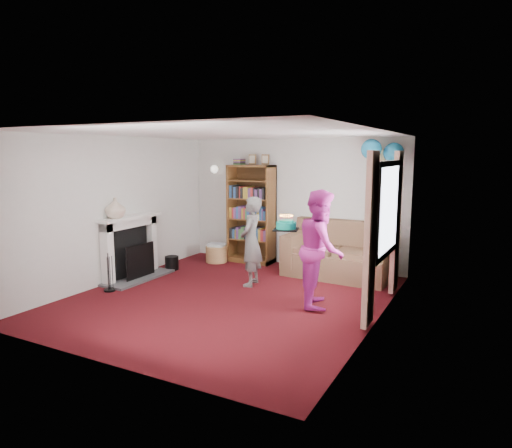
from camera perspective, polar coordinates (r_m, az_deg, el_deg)
The scene contains 16 objects.
ground at distance 7.14m, azimuth -3.47°, elevation -9.25°, with size 5.00×5.00×0.00m, color #38080B.
wall_back at distance 9.08m, azimuth 4.68°, elevation 2.72°, with size 4.50×0.02×2.50m, color silver.
wall_left at distance 8.25m, azimuth -17.13°, elevation 1.74°, with size 0.02×5.00×2.50m, color silver.
wall_right at distance 6.01m, azimuth 15.18°, elevation -0.70°, with size 0.02×5.00×2.50m, color silver.
ceiling at distance 6.79m, azimuth -3.67°, elevation 11.28°, with size 4.50×5.00×0.01m, color white.
fireplace at distance 8.38m, azimuth -15.14°, elevation -3.18°, with size 0.55×1.80×1.12m.
window_bay at distance 6.61m, azimuth 15.85°, elevation -0.30°, with size 0.14×2.02×2.20m.
wall_sconce at distance 9.72m, azimuth -5.21°, elevation 6.85°, with size 0.16×0.23×0.16m.
bookcase at distance 9.28m, azimuth -0.51°, elevation 1.14°, with size 0.94×0.42×2.19m.
sofa at distance 8.44m, azimuth 10.37°, elevation -3.96°, with size 1.86×0.99×0.99m.
wicker_basket at distance 9.41m, azimuth -4.97°, elevation -3.69°, with size 0.44×0.44×0.39m.
person_striped at distance 7.64m, azimuth -0.61°, elevation -2.19°, with size 0.55×0.36×1.50m, color black.
person_magenta at distance 6.67m, azimuth 8.13°, elevation -3.02°, with size 0.83×0.65×1.71m, color #AE2285.
birthday_cake at distance 6.79m, azimuth 3.79°, elevation -0.18°, with size 0.36×0.36×0.22m.
balloons at distance 8.09m, azimuth 15.29°, elevation 8.58°, with size 0.67×0.72×1.76m.
mantel_vase at distance 8.04m, azimuth -17.19°, elevation 1.92°, with size 0.34×0.34×0.35m, color beige.
Camera 1 is at (3.52, -5.80, 2.22)m, focal length 32.00 mm.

